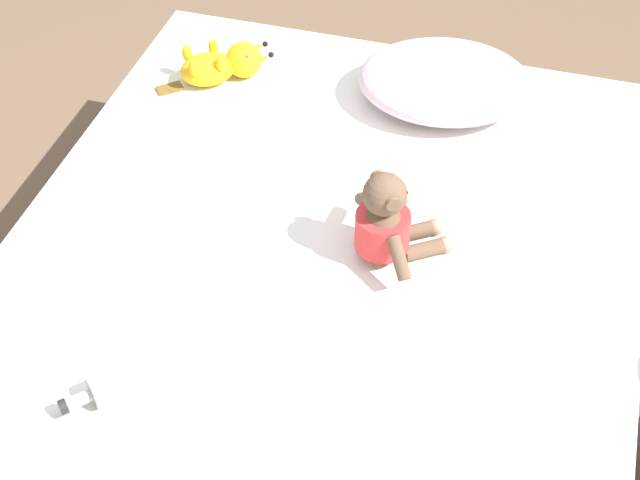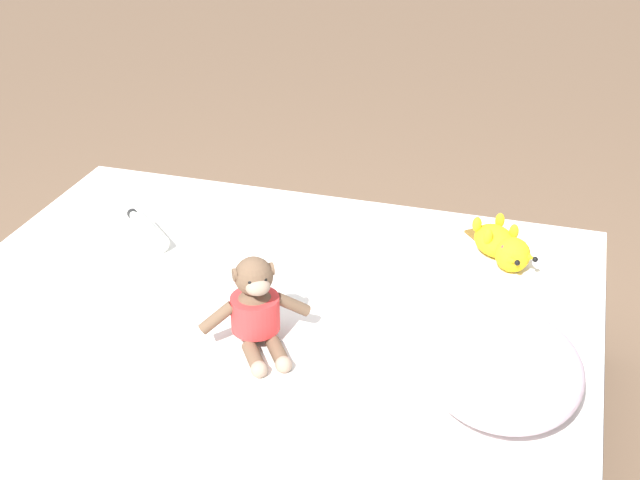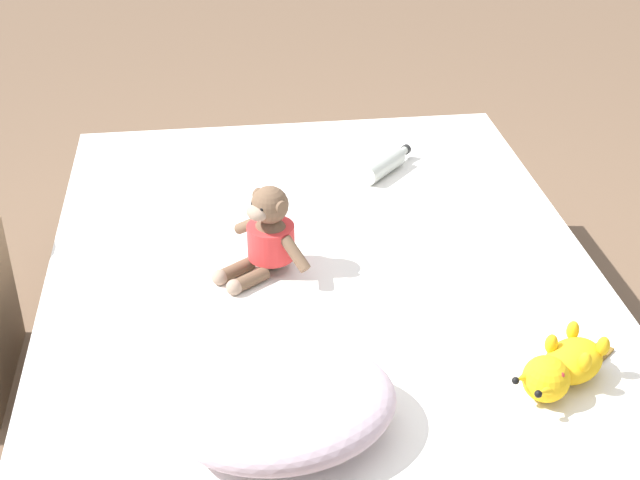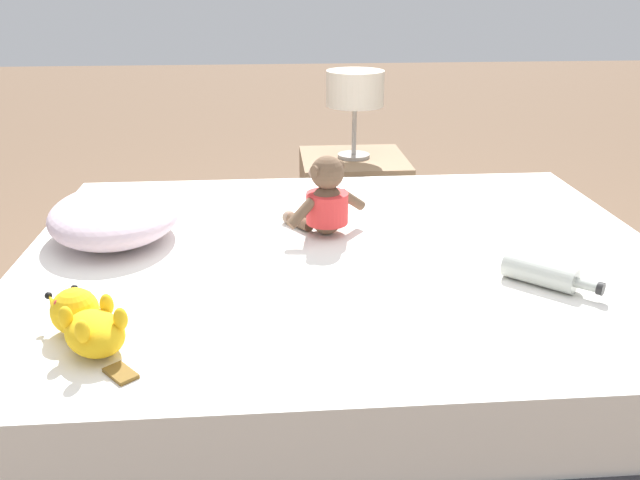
% 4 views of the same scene
% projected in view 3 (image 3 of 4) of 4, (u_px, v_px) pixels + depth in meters
% --- Properties ---
extents(ground_plane, '(16.00, 16.00, 0.00)m').
position_uv_depth(ground_plane, '(320.00, 390.00, 2.61)').
color(ground_plane, brown).
extents(bed, '(1.47, 1.81, 0.46)m').
position_uv_depth(bed, '(320.00, 327.00, 2.49)').
color(bed, '#2D2D33').
rests_on(bed, ground_plane).
extents(pillow, '(0.51, 0.43, 0.13)m').
position_uv_depth(pillow, '(284.00, 405.00, 1.77)').
color(pillow, silver).
rests_on(pillow, bed).
extents(plush_monkey, '(0.25, 0.25, 0.24)m').
position_uv_depth(plush_monkey, '(267.00, 237.00, 2.27)').
color(plush_monkey, brown).
rests_on(plush_monkey, bed).
extents(plush_yellow_creature, '(0.30, 0.24, 0.10)m').
position_uv_depth(plush_yellow_creature, '(562.00, 367.00, 1.90)').
color(plush_yellow_creature, yellow).
rests_on(plush_yellow_creature, bed).
extents(glass_bottle, '(0.20, 0.21, 0.06)m').
position_uv_depth(glass_bottle, '(383.00, 165.00, 2.77)').
color(glass_bottle, '#B7BCB2').
rests_on(glass_bottle, bed).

